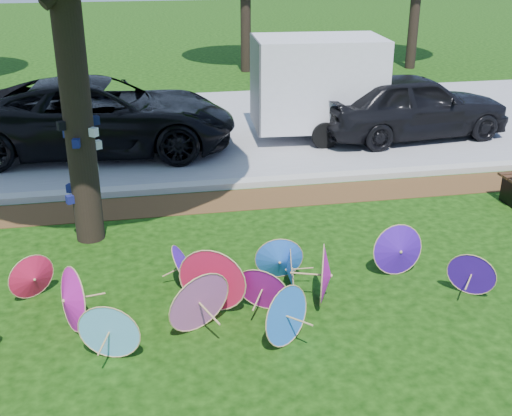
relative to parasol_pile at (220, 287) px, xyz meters
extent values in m
plane|color=black|center=(0.20, -0.78, -0.38)|extent=(90.00, 90.00, 0.00)
cube|color=#472D16|center=(0.20, 3.72, -0.38)|extent=(90.00, 1.00, 0.01)
cube|color=#B7B5AD|center=(0.20, 4.42, -0.32)|extent=(90.00, 0.30, 0.12)
cube|color=gray|center=(0.20, 8.57, -0.38)|extent=(90.00, 8.00, 0.01)
cylinder|color=black|center=(-1.73, 2.59, 2.09)|extent=(0.44, 0.44, 4.94)
cone|color=red|center=(-2.36, 0.81, -0.06)|extent=(0.62, 0.48, 0.65)
cone|color=#4012A7|center=(2.62, 0.54, -0.01)|extent=(0.76, 0.25, 0.76)
cone|color=#C8169F|center=(0.55, -0.05, -0.03)|extent=(0.77, 0.63, 0.71)
cone|color=blue|center=(0.92, 0.67, -0.04)|extent=(0.70, 0.30, 0.69)
cone|color=#65BBEE|center=(-1.33, -0.69, -0.02)|extent=(0.75, 0.39, 0.74)
cone|color=#C8169F|center=(-1.84, -0.01, 0.02)|extent=(0.54, 0.83, 0.82)
cone|color=#DB61B5|center=(-0.32, -0.33, 0.04)|extent=(0.89, 0.65, 0.86)
cone|color=#4012A7|center=(-0.35, 0.81, -0.06)|extent=(0.45, 0.69, 0.62)
cone|color=#4012A7|center=(3.36, -0.16, -0.06)|extent=(0.64, 0.58, 0.66)
cone|color=blue|center=(0.65, -0.75, -0.01)|extent=(0.70, 0.60, 0.76)
cone|color=#C8169F|center=(1.39, 0.00, 0.03)|extent=(0.37, 0.82, 0.82)
cone|color=red|center=(-0.06, 0.12, 0.07)|extent=(0.89, 0.56, 0.91)
cone|color=blue|center=(1.01, 0.47, -0.10)|extent=(0.26, 0.59, 0.58)
imported|color=black|center=(-1.64, 7.16, 0.43)|extent=(6.07, 3.18, 1.63)
imported|color=black|center=(5.53, 6.92, 0.40)|extent=(4.73, 2.31, 1.56)
cube|color=silver|center=(3.34, 7.40, 0.94)|extent=(3.04, 2.04, 2.64)
camera|label=1|loc=(-0.86, -6.98, 4.06)|focal=45.00mm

